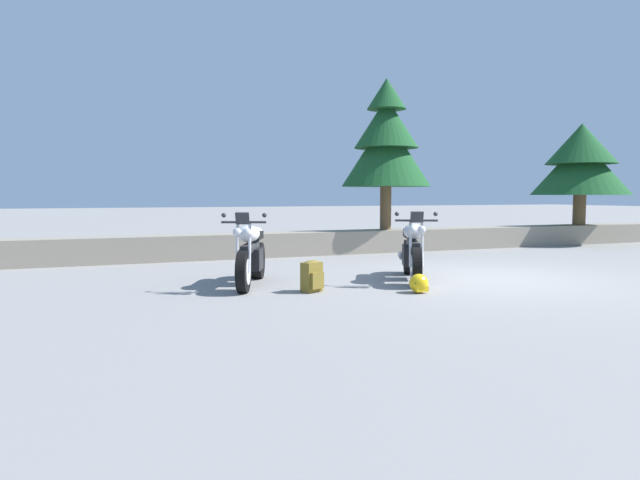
{
  "coord_description": "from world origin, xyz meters",
  "views": [
    {
      "loc": [
        -6.23,
        -7.86,
        1.42
      ],
      "look_at": [
        -2.58,
        1.2,
        0.65
      ],
      "focal_mm": 31.85,
      "sensor_mm": 36.0,
      "label": 1
    }
  ],
  "objects_px": {
    "motorcycle_silver_centre": "(413,251)",
    "pine_tree_mid_left": "(581,161)",
    "rider_backpack": "(312,276)",
    "pine_tree_far_left": "(386,141)",
    "motorcycle_white_near_left": "(250,255)",
    "rider_helmet": "(419,284)"
  },
  "relations": [
    {
      "from": "motorcycle_silver_centre",
      "to": "pine_tree_mid_left",
      "type": "xyz_separation_m",
      "value": [
        8.29,
        4.4,
        1.93
      ]
    },
    {
      "from": "rider_backpack",
      "to": "pine_tree_far_left",
      "type": "relative_size",
      "value": 0.12
    },
    {
      "from": "motorcycle_white_near_left",
      "to": "motorcycle_silver_centre",
      "type": "distance_m",
      "value": 2.71
    },
    {
      "from": "pine_tree_mid_left",
      "to": "rider_helmet",
      "type": "bearing_deg",
      "value": -148.06
    },
    {
      "from": "motorcycle_white_near_left",
      "to": "rider_helmet",
      "type": "distance_m",
      "value": 2.66
    },
    {
      "from": "rider_backpack",
      "to": "pine_tree_far_left",
      "type": "xyz_separation_m",
      "value": [
        4.0,
        5.12,
        2.54
      ]
    },
    {
      "from": "motorcycle_white_near_left",
      "to": "pine_tree_mid_left",
      "type": "xyz_separation_m",
      "value": [
        10.96,
        3.93,
        1.93
      ]
    },
    {
      "from": "pine_tree_far_left",
      "to": "rider_helmet",
      "type": "bearing_deg",
      "value": -114.04
    },
    {
      "from": "motorcycle_silver_centre",
      "to": "rider_helmet",
      "type": "relative_size",
      "value": 6.83
    },
    {
      "from": "motorcycle_white_near_left",
      "to": "motorcycle_silver_centre",
      "type": "bearing_deg",
      "value": -9.99
    },
    {
      "from": "motorcycle_silver_centre",
      "to": "rider_helmet",
      "type": "distance_m",
      "value": 1.31
    },
    {
      "from": "motorcycle_white_near_left",
      "to": "pine_tree_mid_left",
      "type": "bearing_deg",
      "value": 19.71
    },
    {
      "from": "pine_tree_mid_left",
      "to": "pine_tree_far_left",
      "type": "bearing_deg",
      "value": 177.67
    },
    {
      "from": "motorcycle_white_near_left",
      "to": "rider_backpack",
      "type": "distance_m",
      "value": 1.18
    },
    {
      "from": "motorcycle_silver_centre",
      "to": "pine_tree_far_left",
      "type": "relative_size",
      "value": 0.5
    },
    {
      "from": "motorcycle_white_near_left",
      "to": "rider_backpack",
      "type": "xyz_separation_m",
      "value": [
        0.68,
        -0.94,
        -0.24
      ]
    },
    {
      "from": "rider_helmet",
      "to": "pine_tree_far_left",
      "type": "bearing_deg",
      "value": 65.96
    },
    {
      "from": "motorcycle_silver_centre",
      "to": "rider_helmet",
      "type": "height_order",
      "value": "motorcycle_silver_centre"
    },
    {
      "from": "motorcycle_white_near_left",
      "to": "pine_tree_mid_left",
      "type": "distance_m",
      "value": 11.8
    },
    {
      "from": "rider_helmet",
      "to": "pine_tree_mid_left",
      "type": "xyz_separation_m",
      "value": [
        8.86,
        5.52,
        2.28
      ]
    },
    {
      "from": "rider_backpack",
      "to": "pine_tree_mid_left",
      "type": "distance_m",
      "value": 11.58
    },
    {
      "from": "pine_tree_far_left",
      "to": "pine_tree_mid_left",
      "type": "distance_m",
      "value": 6.3
    }
  ]
}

